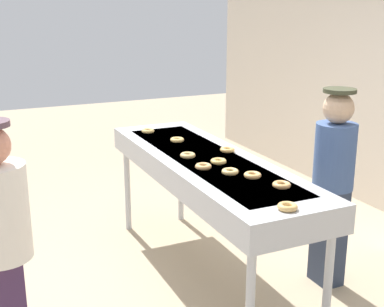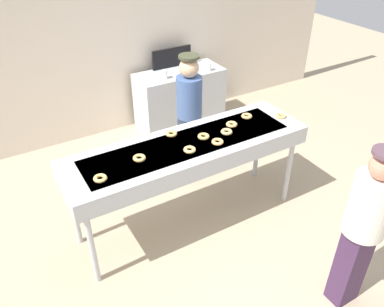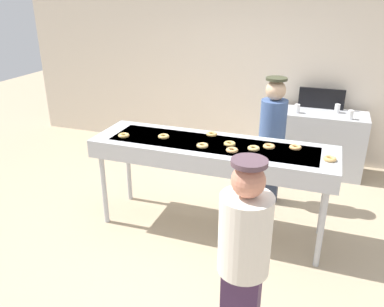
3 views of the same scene
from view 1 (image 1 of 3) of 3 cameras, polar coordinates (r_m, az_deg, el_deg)
ground_plane at (r=4.41m, az=1.51°, el=-13.14°), size 16.00×16.00×0.00m
fryer_conveyor at (r=4.05m, az=1.61°, el=-1.72°), size 2.51×0.73×1.01m
glazed_donut_0 at (r=4.81m, az=-4.84°, el=2.48°), size 0.13×0.13×0.03m
glazed_donut_1 at (r=3.41m, az=9.77°, el=-3.41°), size 0.14×0.14×0.03m
glazed_donut_2 at (r=4.17m, az=3.89°, el=0.41°), size 0.13×0.13×0.03m
glazed_donut_3 at (r=4.01m, az=-0.47°, el=-0.19°), size 0.15×0.15×0.03m
glazed_donut_4 at (r=3.74m, az=1.24°, el=-1.42°), size 0.12×0.12×0.03m
glazed_donut_5 at (r=3.86m, az=2.92°, el=-0.86°), size 0.14×0.14×0.03m
glazed_donut_6 at (r=3.63m, az=4.18°, el=-1.99°), size 0.16×0.16×0.03m
glazed_donut_7 at (r=4.47m, az=-1.64°, el=1.50°), size 0.16×0.16×0.03m
glazed_donut_8 at (r=3.06m, az=10.40°, el=-5.74°), size 0.16×0.16×0.03m
glazed_donut_9 at (r=3.57m, az=6.63°, el=-2.37°), size 0.16×0.16×0.03m
worker_baker at (r=4.11m, az=15.15°, el=-2.68°), size 0.31×0.31×1.56m
customer_waiting at (r=3.04m, az=-20.09°, el=-9.54°), size 0.33×0.33×1.58m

